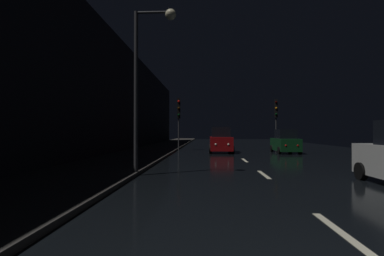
{
  "coord_description": "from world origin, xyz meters",
  "views": [
    {
      "loc": [
        -2.33,
        -2.15,
        1.76
      ],
      "look_at": [
        -3.4,
        18.83,
        2.03
      ],
      "focal_mm": 26.81,
      "sensor_mm": 36.0,
      "label": 1
    }
  ],
  "objects_px": {
    "car_approaching_headlights": "(221,141)",
    "car_parked_right_far": "(285,142)",
    "traffic_light_far_right": "(276,112)",
    "streetlamp_overhead": "(148,64)",
    "traffic_light_far_left": "(179,112)"
  },
  "relations": [
    {
      "from": "car_approaching_headlights",
      "to": "car_parked_right_far",
      "type": "height_order",
      "value": "car_approaching_headlights"
    },
    {
      "from": "traffic_light_far_right",
      "to": "car_parked_right_far",
      "type": "distance_m",
      "value": 7.06
    },
    {
      "from": "streetlamp_overhead",
      "to": "car_approaching_headlights",
      "type": "height_order",
      "value": "streetlamp_overhead"
    },
    {
      "from": "traffic_light_far_right",
      "to": "traffic_light_far_left",
      "type": "xyz_separation_m",
      "value": [
        -9.93,
        -3.49,
        -0.2
      ]
    },
    {
      "from": "streetlamp_overhead",
      "to": "traffic_light_far_left",
      "type": "bearing_deg",
      "value": 91.02
    },
    {
      "from": "traffic_light_far_right",
      "to": "streetlamp_overhead",
      "type": "height_order",
      "value": "streetlamp_overhead"
    },
    {
      "from": "traffic_light_far_right",
      "to": "traffic_light_far_left",
      "type": "relative_size",
      "value": 1.05
    },
    {
      "from": "traffic_light_far_right",
      "to": "car_approaching_headlights",
      "type": "height_order",
      "value": "traffic_light_far_right"
    },
    {
      "from": "traffic_light_far_left",
      "to": "streetlamp_overhead",
      "type": "height_order",
      "value": "streetlamp_overhead"
    },
    {
      "from": "traffic_light_far_right",
      "to": "car_parked_right_far",
      "type": "height_order",
      "value": "traffic_light_far_right"
    },
    {
      "from": "traffic_light_far_right",
      "to": "streetlamp_overhead",
      "type": "bearing_deg",
      "value": -20.02
    },
    {
      "from": "traffic_light_far_left",
      "to": "car_approaching_headlights",
      "type": "relative_size",
      "value": 1.16
    },
    {
      "from": "car_approaching_headlights",
      "to": "car_parked_right_far",
      "type": "bearing_deg",
      "value": 86.64
    },
    {
      "from": "traffic_light_far_right",
      "to": "car_approaching_headlights",
      "type": "bearing_deg",
      "value": -38.25
    },
    {
      "from": "traffic_light_far_left",
      "to": "car_parked_right_far",
      "type": "height_order",
      "value": "traffic_light_far_left"
    }
  ]
}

